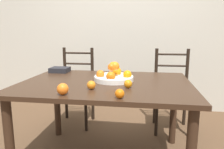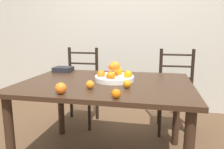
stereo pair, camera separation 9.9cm
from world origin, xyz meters
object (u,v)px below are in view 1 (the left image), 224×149
fruit_bowl (114,76)px  orange_loose_2 (91,85)px  chair_left (76,87)px  orange_loose_0 (63,89)px  book_stack (60,70)px  chair_right (172,91)px  orange_loose_3 (120,94)px  orange_loose_1 (128,84)px

fruit_bowl → orange_loose_2: fruit_bowl is taller
orange_loose_2 → chair_left: chair_left is taller
orange_loose_0 → book_stack: 0.90m
orange_loose_0 → chair_right: 1.58m
orange_loose_0 → chair_left: size_ratio=0.08×
orange_loose_3 → book_stack: (-0.75, 0.85, -0.01)m
orange_loose_0 → orange_loose_1: (0.43, 0.26, -0.01)m
orange_loose_1 → orange_loose_3: (-0.03, -0.28, -0.00)m
orange_loose_2 → orange_loose_3: size_ratio=1.05×
orange_loose_2 → chair_right: chair_right is taller
chair_right → chair_left: bearing=179.0°
orange_loose_3 → orange_loose_0: bearing=176.2°
orange_loose_1 → chair_right: size_ratio=0.06×
chair_left → chair_right: same height
chair_left → orange_loose_1: bearing=-53.1°
orange_loose_0 → orange_loose_2: (0.16, 0.17, -0.01)m
orange_loose_0 → orange_loose_1: orange_loose_0 is taller
fruit_bowl → orange_loose_0: (-0.29, -0.49, -0.00)m
orange_loose_2 → chair_right: (0.73, 1.09, -0.31)m
orange_loose_2 → orange_loose_3: bearing=-39.6°
chair_left → chair_right: (1.21, -0.00, 0.00)m
orange_loose_3 → orange_loose_2: bearing=140.4°
orange_loose_0 → orange_loose_1: 0.50m
fruit_bowl → book_stack: (-0.64, 0.34, -0.02)m
orange_loose_0 → orange_loose_1: bearing=30.7°
orange_loose_3 → book_stack: size_ratio=0.33×
chair_left → orange_loose_2: bearing=-66.1°
orange_loose_1 → orange_loose_3: bearing=-96.7°
orange_loose_2 → chair_right: 1.35m
orange_loose_2 → book_stack: bearing=128.0°
orange_loose_0 → chair_left: (-0.32, 1.26, -0.32)m
fruit_bowl → orange_loose_0: size_ratio=4.33×
fruit_bowl → orange_loose_0: 0.57m
orange_loose_0 → book_stack: size_ratio=0.42×
fruit_bowl → chair_left: 1.03m
orange_loose_1 → orange_loose_3: same height
book_stack → chair_right: bearing=19.1°
orange_loose_2 → chair_right: bearing=56.0°
fruit_bowl → chair_right: (0.61, 0.77, -0.32)m
orange_loose_0 → chair_left: chair_left is taller
fruit_bowl → chair_right: bearing=51.7°
orange_loose_0 → orange_loose_3: size_ratio=1.28×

